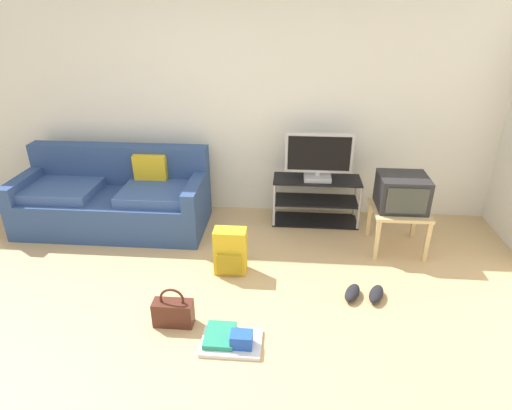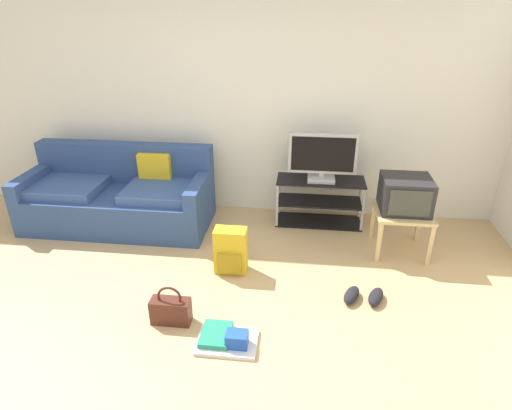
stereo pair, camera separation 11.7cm
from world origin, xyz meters
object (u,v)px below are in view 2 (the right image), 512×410
handbag (171,310)px  sneakers_pair (364,296)px  tv_stand (319,201)px  floor_tray (226,339)px  couch (120,197)px  side_table (402,217)px  backpack (231,251)px  flat_tv (322,158)px  crt_tv (405,194)px

handbag → sneakers_pair: bearing=16.3°
tv_stand → floor_tray: size_ratio=2.15×
couch → side_table: 3.03m
tv_stand → backpack: 1.36m
couch → tv_stand: size_ratio=2.10×
tv_stand → floor_tray: 2.15m
side_table → backpack: (-1.62, -0.56, -0.17)m
couch → handbag: bearing=-56.5°
couch → flat_tv: 2.29m
tv_stand → handbag: (-1.18, -1.84, -0.15)m
backpack → couch: bearing=124.9°
backpack → crt_tv: bearing=-5.1°
side_table → handbag: bearing=-146.2°
couch → handbag: 1.91m
couch → handbag: (1.05, -1.58, -0.20)m
crt_tv → handbag: bearing=-145.8°
backpack → flat_tv: bearing=27.3°
couch → backpack: size_ratio=4.63×
backpack → sneakers_pair: size_ratio=1.10×
crt_tv → backpack: crt_tv is taller
handbag → backpack: bearing=65.5°
floor_tray → tv_stand: bearing=70.9°
couch → tv_stand: couch is taller
handbag → floor_tray: (0.47, -0.19, -0.07)m
flat_tv → crt_tv: flat_tv is taller
backpack → floor_tray: size_ratio=0.98×
flat_tv → backpack: 1.46m
couch → sneakers_pair: couch is taller
tv_stand → side_table: bearing=-33.2°
side_table → sneakers_pair: side_table is taller
side_table → crt_tv: bearing=90.0°
crt_tv → sneakers_pair: crt_tv is taller
backpack → sneakers_pair: 1.24m
tv_stand → floor_tray: bearing=-109.1°
sneakers_pair → side_table: bearing=63.7°
handbag → floor_tray: size_ratio=0.75×
floor_tray → side_table: bearing=45.2°
flat_tv → side_table: size_ratio=1.36×
tv_stand → crt_tv: 1.00m
sneakers_pair → crt_tv: bearing=64.1°
crt_tv → backpack: 1.77m
side_table → handbag: size_ratio=1.59×
flat_tv → handbag: 2.26m
crt_tv → couch: bearing=175.3°
tv_stand → flat_tv: bearing=-90.0°
side_table → handbag: (-1.97, -1.32, -0.27)m
backpack → floor_tray: bearing=-107.0°
flat_tv → sneakers_pair: 1.60m
handbag → floor_tray: handbag is taller
handbag → sneakers_pair: 1.61m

